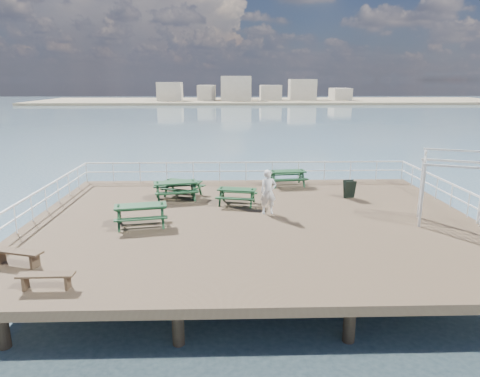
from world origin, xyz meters
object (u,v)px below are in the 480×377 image
person (268,192)px  picnic_table_b (183,185)px  picnic_table_a (175,187)px  trellis_arbor (453,192)px  picnic_table_e (237,193)px  picnic_table_d (141,211)px  flat_bench_near (17,254)px  flat_bench_far (46,278)px  picnic_table_c (288,175)px

person → picnic_table_b: bearing=135.6°
picnic_table_a → trellis_arbor: 11.84m
picnic_table_e → picnic_table_d: bearing=-130.8°
flat_bench_near → person: size_ratio=0.92×
picnic_table_e → flat_bench_near: picnic_table_e is taller
picnic_table_b → picnic_table_d: bearing=-84.5°
picnic_table_a → picnic_table_b: size_ratio=1.06×
picnic_table_d → picnic_table_b: bearing=63.8°
flat_bench_near → picnic_table_d: bearing=66.0°
picnic_table_d → flat_bench_far: size_ratio=1.47×
flat_bench_far → picnic_table_c: bearing=53.7°
picnic_table_c → flat_bench_near: bearing=-141.0°
flat_bench_near → trellis_arbor: bearing=29.0°
flat_bench_far → flat_bench_near: bearing=133.1°
picnic_table_e → trellis_arbor: bearing=-8.2°
picnic_table_a → flat_bench_far: size_ratio=1.52×
picnic_table_d → person: bearing=4.9°
picnic_table_c → picnic_table_e: picnic_table_c is taller
picnic_table_a → picnic_table_d: (-0.90, -3.78, -0.01)m
picnic_table_b → picnic_table_d: size_ratio=0.98×
picnic_table_a → picnic_table_b: picnic_table_a is taller
picnic_table_b → trellis_arbor: (10.81, -4.63, 0.77)m
picnic_table_b → flat_bench_far: (-2.75, -9.49, -0.23)m
picnic_table_a → flat_bench_near: 8.35m
flat_bench_near → flat_bench_far: (1.51, -1.56, -0.04)m
picnic_table_e → person: 1.94m
trellis_arbor → flat_bench_near: bearing=-145.8°
picnic_table_b → picnic_table_c: 5.73m
picnic_table_d → person: size_ratio=1.18×
picnic_table_e → flat_bench_far: bearing=-111.5°
picnic_table_e → flat_bench_near: 9.37m
picnic_table_b → flat_bench_near: bearing=-97.5°
picnic_table_c → person: bearing=-113.8°
picnic_table_b → trellis_arbor: trellis_arbor is taller
picnic_table_b → picnic_table_e: (2.59, -1.53, -0.02)m
person → picnic_table_c: bearing=65.7°
picnic_table_a → flat_bench_far: 9.24m
flat_bench_far → picnic_table_a: bearing=73.6°
picnic_table_c → trellis_arbor: (5.43, -6.59, 0.73)m
picnic_table_b → picnic_table_d: 4.52m
picnic_table_a → picnic_table_b: 0.65m
trellis_arbor → person: 7.15m
picnic_table_a → picnic_table_e: (2.88, -0.95, -0.09)m
person → picnic_table_a: bearing=143.3°
flat_bench_near → trellis_arbor: 15.46m
picnic_table_a → flat_bench_far: bearing=-118.0°
picnic_table_d → flat_bench_far: 5.37m
picnic_table_e → person: size_ratio=1.05×
picnic_table_c → picnic_table_b: bearing=-166.7°
picnic_table_e → person: (1.29, -1.39, 0.41)m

